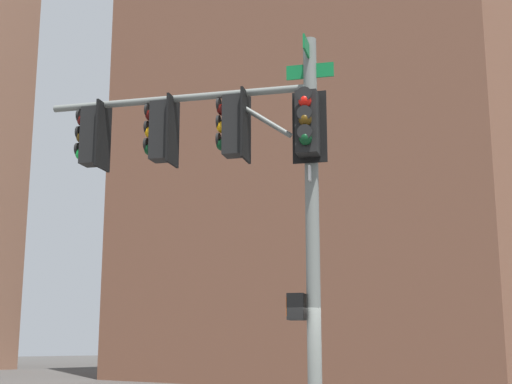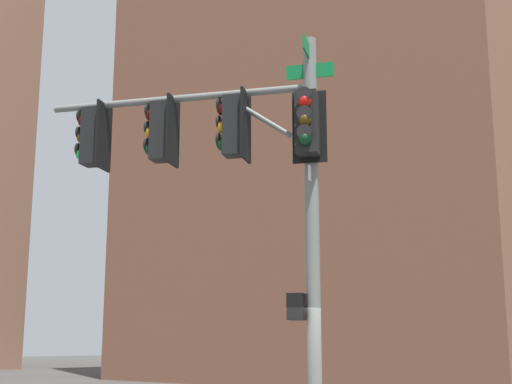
% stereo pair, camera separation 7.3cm
% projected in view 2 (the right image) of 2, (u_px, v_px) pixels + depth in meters
% --- Properties ---
extents(signal_pole_assembly, '(4.49, 2.51, 6.84)m').
position_uv_depth(signal_pole_assembly, '(231.00, 164.00, 11.73)').
color(signal_pole_assembly, slate).
rests_on(signal_pole_assembly, ground_plane).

